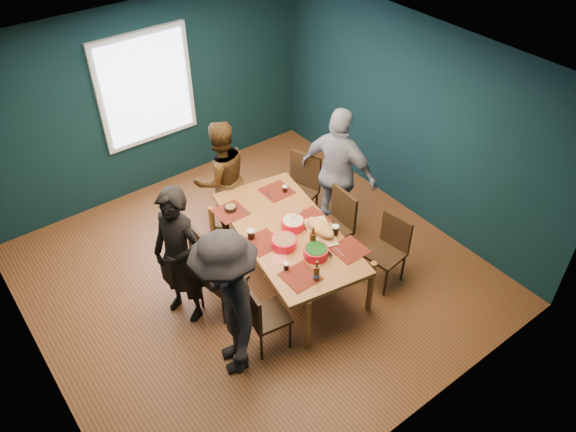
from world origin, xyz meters
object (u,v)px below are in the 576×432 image
Objects in this scene: person_right at (339,174)px; bowl_dumpling at (293,223)px; chair_left_far at (204,249)px; person_far_left at (179,257)px; bowl_herbs at (316,252)px; chair_left_mid at (216,276)px; person_near_left at (228,306)px; chair_right_mid at (337,221)px; chair_right_near at (390,245)px; bowl_salad at (284,242)px; dining_table at (287,235)px; person_back at (221,179)px; chair_left_near at (261,313)px; cutting_board at (320,229)px; chair_right_far at (301,185)px.

person_right is 6.72× the size of bowl_dumpling.
person_right is at bearing -6.87° from chair_left_far.
person_far_left is 1.46m from bowl_herbs.
person_near_left is (-0.26, -0.69, 0.32)m from chair_left_mid.
chair_left_far is at bearing 123.76° from bowl_herbs.
person_far_left reaches higher than bowl_dumpling.
chair_left_mid is at bearing 179.32° from chair_right_mid.
chair_right_near is 2.45m from person_far_left.
bowl_salad is (0.74, -0.26, 0.29)m from chair_left_mid.
dining_table is 8.04× the size of bowl_salad.
person_back is 1.50m from person_right.
cutting_board reaches higher than chair_left_near.
bowl_dumpling is (1.01, -0.07, 0.29)m from chair_left_mid.
person_back is (-0.91, 0.49, 0.22)m from chair_right_far.
person_back is (-0.08, 1.31, 0.09)m from dining_table.
person_near_left reaches higher than chair_right_mid.
chair_left_near is 3.24× the size of bowl_herbs.
person_near_left reaches higher than person_back.
bowl_dumpling reaches higher than chair_left_near.
bowl_herbs is at bearing -82.05° from dining_table.
person_near_left is (-1.12, -1.93, 0.08)m from person_back.
chair_right_far reaches higher than chair_right_mid.
chair_left_near is 0.51× the size of person_far_left.
person_back reaches higher than chair_right_mid.
chair_right_near is (0.24, -0.68, -0.04)m from chair_right_mid.
chair_left_mid is at bearing 177.81° from person_near_left.
chair_right_far is (1.77, 0.75, 0.03)m from chair_left_mid.
person_back is 1.84m from bowl_herbs.
cutting_board is (1.50, -0.55, -0.01)m from person_far_left.
chair_right_far is at bearing 83.15° from cutting_board.
person_far_left is at bearing 146.27° from bowl_herbs.
chair_left_mid is 1.28m from cutting_board.
chair_right_near is at bearing 106.46° from person_near_left.
person_right is 1.41m from bowl_salad.
chair_right_mid is 2.06m from person_near_left.
chair_left_mid is 0.84m from bowl_salad.
bowl_salad is at bearing -167.65° from cutting_board.
chair_right_near is 1.32m from bowl_salad.
person_far_left is at bearing -159.05° from person_near_left.
bowl_herbs is (-1.11, -0.91, -0.05)m from person_right.
chair_right_near is 1.07m from bowl_herbs.
chair_left_far is 0.94× the size of chair_left_near.
bowl_herbs is (1.18, 0.10, -0.03)m from person_near_left.
chair_right_mid is 0.73m from bowl_dumpling.
bowl_herbs is (-0.86, -1.34, 0.27)m from chair_right_far.
chair_left_far is 0.67m from person_far_left.
chair_right_mid reaches higher than bowl_herbs.
person_right reaches higher than chair_left_near.
chair_left_far is 0.93× the size of chair_right_near.
chair_right_near is 1.15m from person_right.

